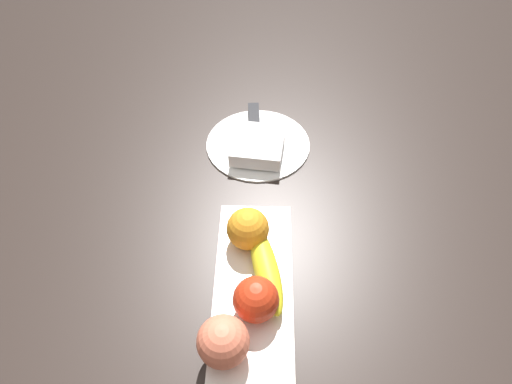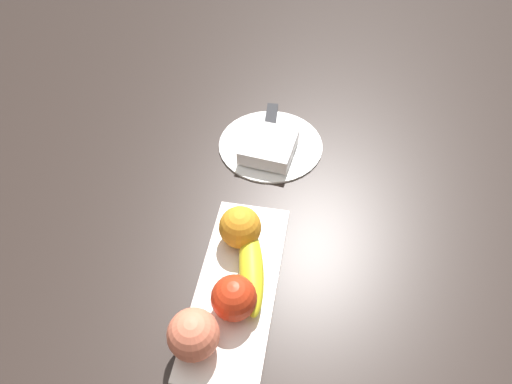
{
  "view_description": "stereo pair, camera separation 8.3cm",
  "coord_description": "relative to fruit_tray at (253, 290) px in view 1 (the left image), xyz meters",
  "views": [
    {
      "loc": [
        0.34,
        0.05,
        0.68
      ],
      "look_at": [
        -0.21,
        0.04,
        0.05
      ],
      "focal_mm": 32.61,
      "sensor_mm": 36.0,
      "label": 1
    },
    {
      "loc": [
        0.33,
        0.14,
        0.68
      ],
      "look_at": [
        -0.21,
        0.04,
        0.05
      ],
      "focal_mm": 32.61,
      "sensor_mm": 36.0,
      "label": 2
    }
  ],
  "objects": [
    {
      "name": "apple",
      "position": [
        0.04,
        0.01,
        0.04
      ],
      "size": [
        0.07,
        0.07,
        0.07
      ],
      "primitive_type": "sphere",
      "color": "red",
      "rests_on": "fruit_tray"
    },
    {
      "name": "dinner_plate",
      "position": [
        -0.35,
        0.0,
        -0.0
      ],
      "size": [
        0.22,
        0.22,
        0.01
      ],
      "primitive_type": "cylinder",
      "color": "white",
      "rests_on": "ground_plane"
    },
    {
      "name": "peach",
      "position": [
        0.11,
        -0.04,
        0.05
      ],
      "size": [
        0.07,
        0.07,
        0.07
      ],
      "primitive_type": "sphere",
      "color": "#E47354",
      "rests_on": "fruit_tray"
    },
    {
      "name": "banana",
      "position": [
        -0.02,
        0.02,
        0.03
      ],
      "size": [
        0.17,
        0.08,
        0.04
      ],
      "primitive_type": "ellipsoid",
      "rotation": [
        0.0,
        0.0,
        3.37
      ],
      "color": "yellow",
      "rests_on": "fruit_tray"
    },
    {
      "name": "ground_plane",
      "position": [
        0.03,
        -0.04,
        -0.01
      ],
      "size": [
        2.4,
        2.4,
        0.0
      ],
      "primitive_type": "plane",
      "color": "#2B221E"
    },
    {
      "name": "orange_near_apple",
      "position": [
        -0.09,
        -0.01,
        0.05
      ],
      "size": [
        0.07,
        0.07,
        0.07
      ],
      "primitive_type": "sphere",
      "color": "orange",
      "rests_on": "fruit_tray"
    },
    {
      "name": "knife",
      "position": [
        -0.41,
        -0.01,
        0.0
      ],
      "size": [
        0.18,
        0.03,
        0.01
      ],
      "rotation": [
        0.0,
        0.0,
        0.06
      ],
      "color": "silver",
      "rests_on": "dinner_plate"
    },
    {
      "name": "folded_napkin",
      "position": [
        -0.32,
        0.0,
        0.01
      ],
      "size": [
        0.12,
        0.11,
        0.03
      ],
      "primitive_type": "cube",
      "rotation": [
        0.0,
        0.0,
        -0.12
      ],
      "color": "white",
      "rests_on": "dinner_plate"
    },
    {
      "name": "fruit_tray",
      "position": [
        0.0,
        0.0,
        0.0
      ],
      "size": [
        0.33,
        0.13,
        0.02
      ],
      "primitive_type": "cube",
      "color": "white",
      "rests_on": "ground_plane"
    }
  ]
}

